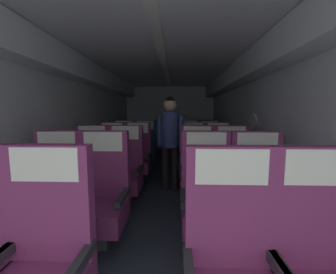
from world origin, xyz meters
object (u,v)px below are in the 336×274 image
at_px(seat_b_right_window, 206,199).
at_px(seat_c_left_window, 91,171).
at_px(seat_c_right_aisle, 232,172).
at_px(seat_d_right_aisle, 218,158).
at_px(seat_a_left_aisle, 41,266).
at_px(seat_a_right_window, 232,273).
at_px(seat_d_right_window, 192,158).
at_px(seat_c_left_aisle, 125,171).
at_px(seat_b_left_aisle, 102,197).
at_px(seat_e_right_aisle, 210,149).
at_px(seat_b_left_window, 55,196).
at_px(seat_b_right_aisle, 258,200).
at_px(seat_d_left_window, 112,157).
at_px(seat_e_left_aisle, 145,149).
at_px(seat_e_right_window, 189,149).
at_px(seat_c_right_window, 197,172).
at_px(seat_d_left_aisle, 137,157).
at_px(seat_e_left_window, 124,149).
at_px(flight_attendant, 170,133).

height_order(seat_b_right_window, seat_c_left_window, same).
bearing_deg(seat_c_right_aisle, seat_d_right_aisle, 90.27).
relative_size(seat_a_left_aisle, seat_a_right_window, 1.00).
xyz_separation_m(seat_c_right_aisle, seat_d_right_aisle, (-0.00, 0.99, 0.00)).
distance_m(seat_a_right_window, seat_d_right_aisle, 2.99).
bearing_deg(seat_d_right_window, seat_c_left_aisle, -137.63).
distance_m(seat_a_right_window, seat_b_left_aisle, 1.44).
relative_size(seat_b_left_aisle, seat_e_right_aisle, 1.00).
bearing_deg(seat_b_left_window, seat_b_left_aisle, -1.81).
xyz_separation_m(seat_b_right_aisle, seat_e_right_aisle, (-0.01, 2.94, 0.00)).
bearing_deg(seat_b_right_window, seat_d_left_window, 128.73).
relative_size(seat_d_right_window, seat_e_left_aisle, 1.00).
xyz_separation_m(seat_c_right_aisle, seat_e_right_aisle, (-0.01, 1.96, 0.00)).
xyz_separation_m(seat_a_right_window, seat_c_right_aisle, (0.51, 1.95, 0.00)).
relative_size(seat_b_right_aisle, seat_d_right_aisle, 1.00).
height_order(seat_d_right_window, seat_e_right_window, same).
bearing_deg(seat_b_left_window, seat_a_left_aisle, -63.27).
relative_size(seat_a_left_aisle, seat_d_right_aisle, 1.00).
height_order(seat_a_left_aisle, seat_b_right_window, same).
distance_m(seat_d_left_window, seat_e_right_window, 1.84).
bearing_deg(seat_e_left_aisle, seat_c_right_window, -61.62).
bearing_deg(seat_b_left_aisle, seat_b_right_aisle, -0.15).
bearing_deg(seat_c_right_window, seat_c_right_aisle, 0.60).
bearing_deg(seat_d_left_window, seat_d_right_aisle, 0.04).
distance_m(seat_b_left_window, seat_c_right_window, 1.83).
relative_size(seat_c_left_aisle, seat_c_right_window, 1.00).
xyz_separation_m(seat_b_left_aisle, seat_b_right_aisle, (1.57, -0.00, 0.00)).
relative_size(seat_a_right_window, seat_d_left_aisle, 1.00).
xyz_separation_m(seat_d_left_window, seat_e_left_window, (0.01, 0.96, 0.00)).
bearing_deg(seat_e_left_window, seat_c_right_aisle, -43.27).
bearing_deg(seat_e_left_aisle, seat_d_left_window, -117.92).
height_order(seat_b_right_aisle, seat_d_right_window, same).
bearing_deg(seat_c_right_window, seat_b_right_window, -90.07).
relative_size(seat_c_right_window, seat_d_right_aisle, 1.00).
xyz_separation_m(seat_a_right_window, seat_b_right_window, (0.00, 0.99, 0.00)).
height_order(seat_c_right_window, seat_e_right_aisle, same).
bearing_deg(seat_c_right_window, seat_e_right_window, 90.00).
bearing_deg(seat_c_right_window, seat_d_left_window, 147.66).
height_order(seat_c_left_window, seat_e_right_aisle, same).
xyz_separation_m(seat_b_left_window, seat_e_left_aisle, (0.50, 2.91, 0.00)).
height_order(seat_c_left_window, flight_attendant, flight_attendant).
bearing_deg(seat_a_left_aisle, seat_b_right_window, 42.37).
bearing_deg(seat_c_left_aisle, seat_c_right_aisle, 0.14).
height_order(seat_d_right_window, seat_e_left_window, same).
bearing_deg(seat_d_right_aisle, flight_attendant, -152.89).
height_order(seat_d_left_window, seat_d_right_window, same).
bearing_deg(seat_b_right_aisle, seat_c_left_aisle, 148.13).
bearing_deg(seat_e_right_aisle, seat_b_left_aisle, -117.94).
bearing_deg(seat_c_right_aisle, seat_e_left_window, 136.73).
height_order(seat_a_left_aisle, seat_b_left_aisle, same).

